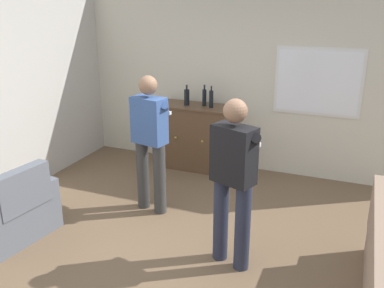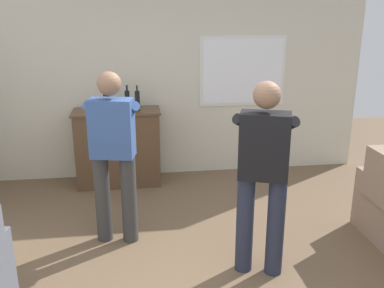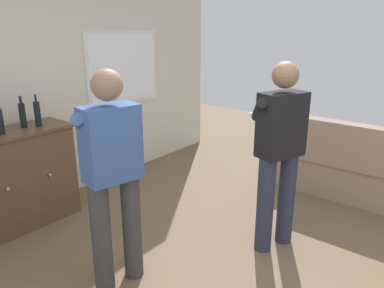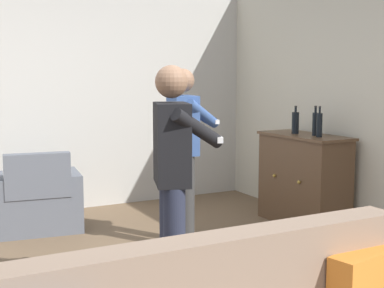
% 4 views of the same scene
% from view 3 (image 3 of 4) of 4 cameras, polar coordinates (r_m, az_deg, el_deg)
% --- Properties ---
extents(ground, '(10.40, 10.40, 0.00)m').
position_cam_3_polar(ground, '(3.29, 10.01, -19.14)').
color(ground, brown).
extents(wall_back_with_window, '(5.20, 0.15, 2.80)m').
position_cam_3_polar(wall_back_with_window, '(4.56, -19.68, 9.74)').
color(wall_back_with_window, beige).
rests_on(wall_back_with_window, ground).
extents(couch, '(0.57, 2.38, 0.93)m').
position_cam_3_polar(couch, '(4.69, 25.73, -4.14)').
color(couch, gray).
rests_on(couch, ground).
extents(sideboard_cabinet, '(1.10, 0.49, 0.99)m').
position_cam_3_polar(sideboard_cabinet, '(4.11, -24.96, -4.81)').
color(sideboard_cabinet, brown).
rests_on(sideboard_cabinet, ground).
extents(bottle_liquor_amber, '(0.06, 0.06, 0.31)m').
position_cam_3_polar(bottle_liquor_amber, '(4.01, -24.42, 4.08)').
color(bottle_liquor_amber, black).
rests_on(bottle_liquor_amber, sideboard_cabinet).
extents(bottle_spirits_clear, '(0.06, 0.06, 0.32)m').
position_cam_3_polar(bottle_spirits_clear, '(4.02, -22.49, 4.34)').
color(bottle_spirits_clear, black).
rests_on(bottle_spirits_clear, sideboard_cabinet).
extents(person_standing_left, '(0.55, 0.51, 1.68)m').
position_cam_3_polar(person_standing_left, '(2.79, -12.07, -4.14)').
color(person_standing_left, '#383838').
rests_on(person_standing_left, ground).
extents(person_standing_right, '(0.53, 0.52, 1.68)m').
position_cam_3_polar(person_standing_right, '(3.30, 13.11, -0.72)').
color(person_standing_right, '#282D42').
rests_on(person_standing_right, ground).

